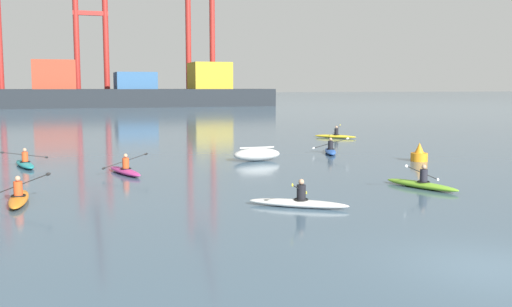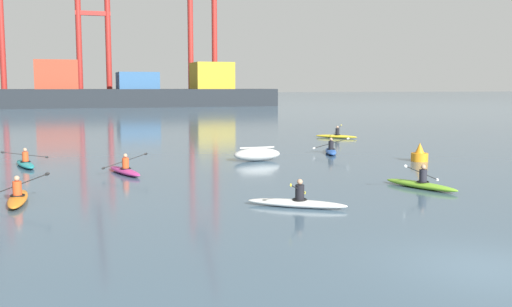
{
  "view_description": "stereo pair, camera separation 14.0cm",
  "coord_description": "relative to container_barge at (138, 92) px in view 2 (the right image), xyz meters",
  "views": [
    {
      "loc": [
        -8.9,
        -10.24,
        3.98
      ],
      "look_at": [
        0.46,
        17.92,
        0.6
      ],
      "focal_mm": 41.2,
      "sensor_mm": 36.0,
      "label": 1
    },
    {
      "loc": [
        -8.77,
        -10.29,
        3.98
      ],
      "look_at": [
        0.46,
        17.92,
        0.6
      ],
      "focal_mm": 41.2,
      "sensor_mm": 36.0,
      "label": 2
    }
  ],
  "objects": [
    {
      "name": "ground_plane",
      "position": [
        -5.4,
        -109.44,
        -2.97
      ],
      "size": [
        800.0,
        800.0,
        0.0
      ],
      "primitive_type": "plane",
      "color": "#425B70"
    },
    {
      "name": "container_barge",
      "position": [
        0.0,
        0.0,
        0.0
      ],
      "size": [
        55.65,
        11.77,
        9.02
      ],
      "color": "#1E2328",
      "rests_on": "ground"
    },
    {
      "name": "gantry_crane_west_mid",
      "position": [
        -7.69,
        9.29,
        13.3
      ],
      "size": [
        7.18,
        19.36,
        34.56
      ],
      "color": "maroon",
      "rests_on": "ground"
    },
    {
      "name": "gantry_crane_east_mid",
      "position": [
        15.32,
        7.84,
        16.61
      ],
      "size": [
        6.57,
        15.5,
        41.16
      ],
      "color": "maroon",
      "rests_on": "ground"
    },
    {
      "name": "capsized_dinghy",
      "position": [
        -4.34,
        -89.89,
        -2.62
      ],
      "size": [
        2.62,
        1.15,
        0.76
      ],
      "color": "beige",
      "rests_on": "ground"
    },
    {
      "name": "channel_buoy",
      "position": [
        3.91,
        -92.74,
        -2.61
      ],
      "size": [
        0.9,
        0.9,
        1.0
      ],
      "color": "orange",
      "rests_on": "ground"
    },
    {
      "name": "kayak_orange",
      "position": [
        -15.78,
        -98.21,
        -2.8
      ],
      "size": [
        2.19,
        3.41,
        1.04
      ],
      "color": "orange",
      "rests_on": "ground"
    },
    {
      "name": "kayak_lime",
      "position": [
        -0.89,
        -100.07,
        -2.8
      ],
      "size": [
        2.09,
        3.42,
        1.05
      ],
      "color": "#7ABC2D",
      "rests_on": "ground"
    },
    {
      "name": "kayak_magenta",
      "position": [
        -11.6,
        -92.55,
        -2.8
      ],
      "size": [
        2.17,
        3.44,
        0.95
      ],
      "color": "#C13384",
      "rests_on": "ground"
    },
    {
      "name": "kayak_yellow",
      "position": [
        5.97,
        -78.33,
        -2.8
      ],
      "size": [
        2.79,
        2.86,
        1.03
      ],
      "color": "yellow",
      "rests_on": "ground"
    },
    {
      "name": "kayak_blue",
      "position": [
        0.99,
        -87.87,
        -2.8
      ],
      "size": [
        2.08,
        3.38,
        0.98
      ],
      "color": "#2856B2",
      "rests_on": "ground"
    },
    {
      "name": "kayak_teal",
      "position": [
        -16.1,
        -88.49,
        -2.8
      ],
      "size": [
        2.22,
        3.45,
        0.95
      ],
      "color": "teal",
      "rests_on": "ground"
    },
    {
      "name": "kayak_white",
      "position": [
        -6.92,
        -101.95,
        -2.8
      ],
      "size": [
        3.11,
        2.47,
        0.99
      ],
      "color": "silver",
      "rests_on": "ground"
    }
  ]
}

